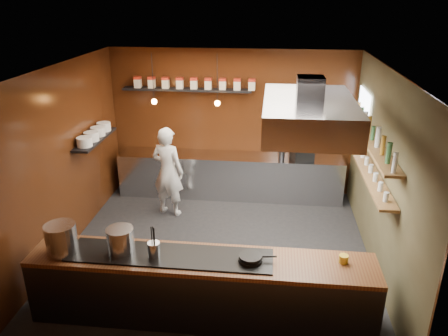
# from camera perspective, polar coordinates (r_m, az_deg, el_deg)

# --- Properties ---
(floor) EXTENTS (5.00, 5.00, 0.00)m
(floor) POSITION_cam_1_polar(r_m,az_deg,el_deg) (7.43, -0.89, -10.75)
(floor) COLOR black
(floor) RESTS_ON ground
(back_wall) EXTENTS (5.00, 0.00, 5.00)m
(back_wall) POSITION_cam_1_polar(r_m,az_deg,el_deg) (9.09, 1.04, 5.93)
(back_wall) COLOR #361909
(back_wall) RESTS_ON ground
(left_wall) EXTENTS (0.00, 5.00, 5.00)m
(left_wall) POSITION_cam_1_polar(r_m,az_deg,el_deg) (7.46, -20.39, 0.83)
(left_wall) COLOR #361909
(left_wall) RESTS_ON ground
(right_wall) EXTENTS (0.00, 5.00, 5.00)m
(right_wall) POSITION_cam_1_polar(r_m,az_deg,el_deg) (6.90, 20.11, -0.83)
(right_wall) COLOR #423D25
(right_wall) RESTS_ON ground
(ceiling) EXTENTS (5.00, 5.00, 0.00)m
(ceiling) POSITION_cam_1_polar(r_m,az_deg,el_deg) (6.33, -1.05, 12.74)
(ceiling) COLOR silver
(ceiling) RESTS_ON back_wall
(window_pane) EXTENTS (0.00, 1.00, 1.00)m
(window_pane) POSITION_cam_1_polar(r_m,az_deg,el_deg) (8.34, 17.63, 6.25)
(window_pane) COLOR white
(window_pane) RESTS_ON right_wall
(prep_counter) EXTENTS (4.60, 0.65, 0.90)m
(prep_counter) POSITION_cam_1_polar(r_m,az_deg,el_deg) (9.13, 0.80, -0.99)
(prep_counter) COLOR silver
(prep_counter) RESTS_ON floor
(pass_counter) EXTENTS (4.40, 0.72, 0.94)m
(pass_counter) POSITION_cam_1_polar(r_m,az_deg,el_deg) (5.86, -2.98, -15.34)
(pass_counter) COLOR #38383D
(pass_counter) RESTS_ON floor
(tin_shelf) EXTENTS (2.60, 0.26, 0.04)m
(tin_shelf) POSITION_cam_1_polar(r_m,az_deg,el_deg) (8.91, -4.88, 10.16)
(tin_shelf) COLOR black
(tin_shelf) RESTS_ON back_wall
(plate_shelf) EXTENTS (0.30, 1.40, 0.04)m
(plate_shelf) POSITION_cam_1_polar(r_m,az_deg,el_deg) (8.23, -16.47, 3.63)
(plate_shelf) COLOR black
(plate_shelf) RESTS_ON left_wall
(bottle_shelf_upper) EXTENTS (0.26, 2.80, 0.04)m
(bottle_shelf_upper) POSITION_cam_1_polar(r_m,az_deg,el_deg) (6.99, 18.76, 3.35)
(bottle_shelf_upper) COLOR olive
(bottle_shelf_upper) RESTS_ON right_wall
(bottle_shelf_lower) EXTENTS (0.26, 2.80, 0.04)m
(bottle_shelf_lower) POSITION_cam_1_polar(r_m,az_deg,el_deg) (7.15, 18.31, -0.22)
(bottle_shelf_lower) COLOR olive
(bottle_shelf_lower) RESTS_ON right_wall
(extractor_hood) EXTENTS (1.20, 2.00, 0.72)m
(extractor_hood) POSITION_cam_1_polar(r_m,az_deg,el_deg) (6.01, 10.97, 7.01)
(extractor_hood) COLOR #38383D
(extractor_hood) RESTS_ON ceiling
(pendant_left) EXTENTS (0.10, 0.10, 0.95)m
(pendant_left) POSITION_cam_1_polar(r_m,az_deg,el_deg) (8.40, -9.12, 8.91)
(pendant_left) COLOR black
(pendant_left) RESTS_ON ceiling
(pendant_right) EXTENTS (0.10, 0.10, 0.95)m
(pendant_right) POSITION_cam_1_polar(r_m,az_deg,el_deg) (8.17, -0.88, 8.81)
(pendant_right) COLOR black
(pendant_right) RESTS_ON ceiling
(storage_tins) EXTENTS (2.43, 0.13, 0.22)m
(storage_tins) POSITION_cam_1_polar(r_m,az_deg,el_deg) (8.85, -3.94, 10.99)
(storage_tins) COLOR beige
(storage_tins) RESTS_ON tin_shelf
(plate_stacks) EXTENTS (0.26, 1.16, 0.16)m
(plate_stacks) POSITION_cam_1_polar(r_m,az_deg,el_deg) (8.20, -16.54, 4.30)
(plate_stacks) COLOR white
(plate_stacks) RESTS_ON plate_shelf
(bottles) EXTENTS (0.06, 2.66, 0.24)m
(bottles) POSITION_cam_1_polar(r_m,az_deg,el_deg) (6.95, 18.90, 4.44)
(bottles) COLOR silver
(bottles) RESTS_ON bottle_shelf_upper
(wine_glasses) EXTENTS (0.07, 2.37, 0.13)m
(wine_glasses) POSITION_cam_1_polar(r_m,az_deg,el_deg) (7.12, 18.39, 0.42)
(wine_glasses) COLOR silver
(wine_glasses) RESTS_ON bottle_shelf_lower
(stockpot_large) EXTENTS (0.46, 0.46, 0.38)m
(stockpot_large) POSITION_cam_1_polar(r_m,az_deg,el_deg) (5.95, -20.49, -8.60)
(stockpot_large) COLOR silver
(stockpot_large) RESTS_ON pass_counter
(stockpot_small) EXTENTS (0.42, 0.42, 0.33)m
(stockpot_small) POSITION_cam_1_polar(r_m,az_deg,el_deg) (5.75, -13.36, -9.15)
(stockpot_small) COLOR silver
(stockpot_small) RESTS_ON pass_counter
(utensil_crock) EXTENTS (0.19, 0.19, 0.20)m
(utensil_crock) POSITION_cam_1_polar(r_m,az_deg,el_deg) (5.60, -9.15, -10.47)
(utensil_crock) COLOR silver
(utensil_crock) RESTS_ON pass_counter
(frying_pan) EXTENTS (0.48, 0.31, 0.08)m
(frying_pan) POSITION_cam_1_polar(r_m,az_deg,el_deg) (5.50, 3.51, -11.66)
(frying_pan) COLOR black
(frying_pan) RESTS_ON pass_counter
(butter_jar) EXTENTS (0.14, 0.14, 0.10)m
(butter_jar) POSITION_cam_1_polar(r_m,az_deg,el_deg) (5.67, 15.35, -11.38)
(butter_jar) COLOR gold
(butter_jar) RESTS_ON pass_counter
(espresso_machine) EXTENTS (0.48, 0.47, 0.39)m
(espresso_machine) POSITION_cam_1_polar(r_m,az_deg,el_deg) (8.83, 10.19, 2.34)
(espresso_machine) COLOR black
(espresso_machine) RESTS_ON prep_counter
(chef) EXTENTS (0.73, 0.58, 1.74)m
(chef) POSITION_cam_1_polar(r_m,az_deg,el_deg) (8.30, -7.34, -0.46)
(chef) COLOR silver
(chef) RESTS_ON floor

